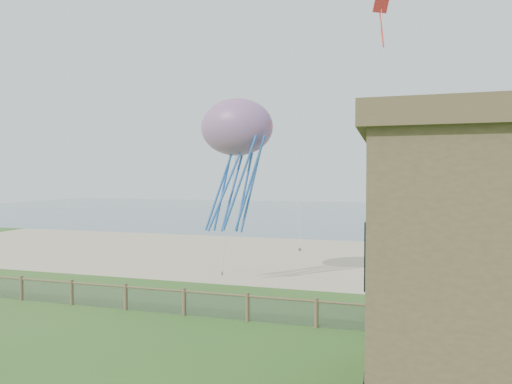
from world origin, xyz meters
The scene contains 7 objects.
ground centered at (0.00, 0.00, 0.00)m, with size 160.00×160.00×0.00m, color #2B5C1F.
sand_beach centered at (0.00, 22.00, 0.00)m, with size 72.00×20.00×0.02m, color #C5B28E.
ocean centered at (0.00, 66.00, 0.00)m, with size 160.00×68.00×0.02m, color slate.
chainlink_fence centered at (0.00, 6.00, 0.55)m, with size 36.20×0.20×1.25m, color brown, non-canonical shape.
picnic_table centered at (6.93, 3.23, 0.41)m, with size 1.95×1.47×0.82m, color brown, non-canonical shape.
octopus_kite centered at (-2.26, 11.33, 6.99)m, with size 3.82×2.70×7.86m, color #FF4828, non-canonical shape.
kite_red centered at (5.32, 17.17, 16.34)m, with size 1.18×0.70×2.76m, color red, non-canonical shape.
Camera 1 is at (5.80, -12.71, 6.30)m, focal length 32.00 mm.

